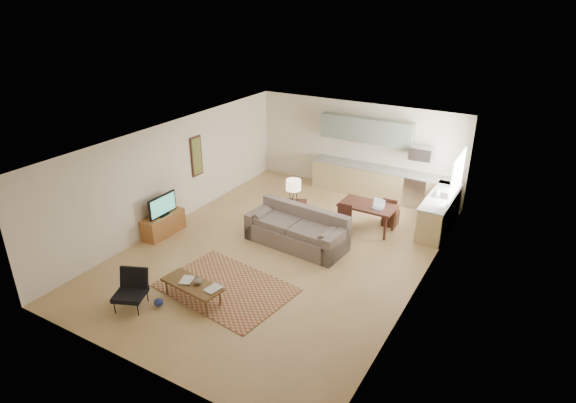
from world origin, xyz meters
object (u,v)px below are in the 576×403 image
Objects in this scene: console_table at (293,216)px; dining_table at (367,217)px; sofa at (296,228)px; armchair at (130,291)px; coffee_table at (193,291)px; tv_credenza at (163,224)px.

dining_table is at bearing 4.67° from console_table.
sofa is 3.31× the size of console_table.
armchair is 4.62m from console_table.
coffee_table is at bearing 19.23° from armchair.
dining_table is (1.18, 1.61, -0.09)m from sofa.
armchair reaches higher than coffee_table.
armchair is at bearing -58.20° from tv_credenza.
coffee_table is 3.10m from tv_credenza.
coffee_table is at bearing -36.07° from tv_credenza.
sofa is at bearing 83.98° from coffee_table.
console_table is at bearing 34.69° from tv_credenza.
sofa reaches higher than dining_table.
coffee_table is 1.20m from armchair.
armchair is at bearing -131.29° from coffee_table.
sofa is 1.83× the size of dining_table.
tv_credenza is (-2.50, 1.82, 0.07)m from coffee_table.
console_table is (0.21, 3.70, 0.19)m from coffee_table.
armchair is (-1.56, -3.81, -0.07)m from sofa.
tv_credenza is 5.18m from dining_table.
armchair is 6.07m from dining_table.
coffee_table is at bearing -110.59° from dining_table.
armchair is 0.96× the size of console_table.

